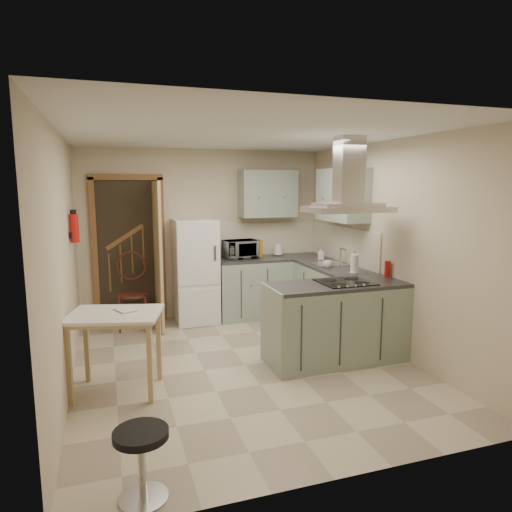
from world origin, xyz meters
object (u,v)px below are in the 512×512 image
object	(u,v)px
stool	(142,464)
extractor_hood	(348,209)
bentwood_chair	(133,295)
peninsula	(336,322)
microwave	(240,249)
fridge	(195,271)
drop_leaf_table	(117,353)

from	to	relation	value
stool	extractor_hood	bearing A→B (deg)	35.50
bentwood_chair	extractor_hood	bearing A→B (deg)	-32.56
peninsula	extractor_hood	xyz separation A→B (m)	(0.10, 0.00, 1.27)
microwave	peninsula	bearing A→B (deg)	-80.99
stool	microwave	world-z (taller)	microwave
extractor_hood	stool	size ratio (longest dim) A/B	1.91
fridge	stool	bearing A→B (deg)	-105.98
drop_leaf_table	stool	bearing A→B (deg)	-71.02
fridge	bentwood_chair	size ratio (longest dim) A/B	1.55
drop_leaf_table	stool	xyz separation A→B (m)	(0.11, -1.64, -0.16)
drop_leaf_table	microwave	world-z (taller)	microwave
peninsula	microwave	world-z (taller)	microwave
fridge	stool	xyz separation A→B (m)	(-1.05, -3.68, -0.51)
bentwood_chair	stool	distance (m)	3.63
peninsula	microwave	distance (m)	2.17
peninsula	bentwood_chair	world-z (taller)	bentwood_chair
fridge	microwave	world-z (taller)	fridge
peninsula	stool	world-z (taller)	peninsula
extractor_hood	drop_leaf_table	world-z (taller)	extractor_hood
fridge	drop_leaf_table	world-z (taller)	fridge
stool	peninsula	bearing A→B (deg)	36.67
fridge	bentwood_chair	xyz separation A→B (m)	(-0.89, -0.05, -0.27)
drop_leaf_table	bentwood_chair	bearing A→B (deg)	97.46
fridge	microwave	bearing A→B (deg)	3.59
microwave	drop_leaf_table	bearing A→B (deg)	-137.42
peninsula	drop_leaf_table	size ratio (longest dim) A/B	1.84
peninsula	microwave	xyz separation A→B (m)	(-0.53, 2.02, 0.58)
fridge	peninsula	size ratio (longest dim) A/B	0.97
microwave	bentwood_chair	bearing A→B (deg)	177.82
peninsula	bentwood_chair	size ratio (longest dim) A/B	1.60
extractor_hood	drop_leaf_table	xyz separation A→B (m)	(-2.48, -0.06, -1.33)
peninsula	stool	xyz separation A→B (m)	(-2.28, -1.70, -0.21)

